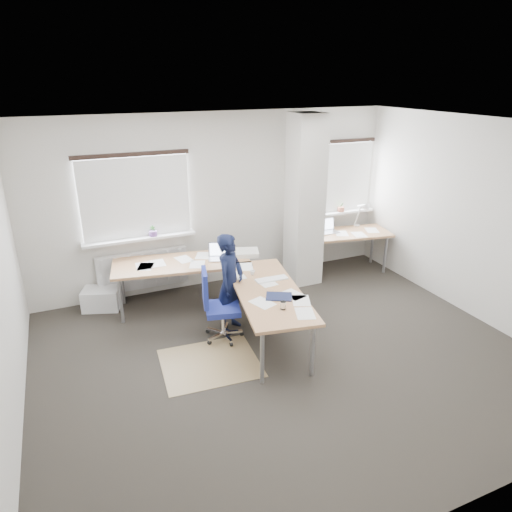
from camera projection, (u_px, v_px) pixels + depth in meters
name	position (u px, v px, depth m)	size (l,w,h in m)	color
ground	(286.00, 356.00, 5.75)	(6.00, 6.00, 0.00)	black
room_shell	(286.00, 212.00, 5.56)	(6.04, 5.04, 2.82)	beige
floor_mat	(210.00, 363.00, 5.61)	(1.17, 0.99, 0.01)	olive
white_crate	(102.00, 299.00, 6.88)	(0.53, 0.37, 0.32)	white
desk_main	(225.00, 277.00, 6.34)	(2.40, 2.98, 0.96)	#9A6B42
desk_side	(349.00, 234.00, 8.04)	(1.50, 0.93, 1.22)	#9A6B42
task_chair	(220.00, 320.00, 6.05)	(0.56, 0.54, 1.00)	navy
person	(230.00, 283.00, 6.13)	(0.51, 0.33, 1.39)	black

